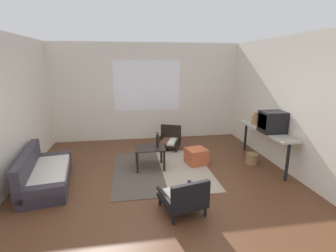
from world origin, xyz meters
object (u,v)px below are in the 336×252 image
object	(u,v)px
coffee_table	(150,152)
console_shelf	(265,133)
ottoman_orange	(196,156)
armchair_striped_foreground	(184,198)
glass_bottle	(157,141)
wicker_basket	(252,159)
couch	(44,174)
clay_vase	(255,120)
armchair_by_window	(170,139)
crt_television	(272,122)

from	to	relation	value
coffee_table	console_shelf	size ratio (longest dim) A/B	0.34
ottoman_orange	console_shelf	world-z (taller)	console_shelf
armchair_striped_foreground	glass_bottle	bearing A→B (deg)	96.30
coffee_table	wicker_basket	world-z (taller)	coffee_table
ottoman_orange	couch	bearing A→B (deg)	-170.68
clay_vase	console_shelf	bearing A→B (deg)	-90.00
wicker_basket	ottoman_orange	bearing A→B (deg)	170.98
ottoman_orange	glass_bottle	bearing A→B (deg)	-176.25
coffee_table	clay_vase	world-z (taller)	clay_vase
armchair_by_window	glass_bottle	distance (m)	1.33
coffee_table	armchair_striped_foreground	size ratio (longest dim) A/B	0.85
couch	crt_television	xyz separation A→B (m)	(4.46, 0.06, 0.80)
glass_bottle	console_shelf	bearing A→B (deg)	-3.28
crt_television	glass_bottle	xyz separation A→B (m)	(-2.32, 0.37, -0.40)
armchair_by_window	ottoman_orange	bearing A→B (deg)	-70.29
crt_television	couch	bearing A→B (deg)	-179.19
coffee_table	ottoman_orange	distance (m)	1.05
clay_vase	glass_bottle	xyz separation A→B (m)	(-2.32, -0.31, -0.29)
crt_television	wicker_basket	size ratio (longest dim) A/B	1.78
console_shelf	clay_vase	bearing A→B (deg)	90.00
clay_vase	couch	bearing A→B (deg)	-170.53
coffee_table	armchair_by_window	bearing A→B (deg)	62.81
console_shelf	armchair_striped_foreground	bearing A→B (deg)	-143.36
couch	glass_bottle	size ratio (longest dim) A/B	5.60
couch	armchair_striped_foreground	size ratio (longest dim) A/B	2.43
crt_television	glass_bottle	distance (m)	2.38
console_shelf	armchair_by_window	bearing A→B (deg)	144.52
armchair_by_window	coffee_table	bearing A→B (deg)	-117.19
couch	ottoman_orange	distance (m)	3.04
console_shelf	wicker_basket	xyz separation A→B (m)	(-0.25, -0.00, -0.58)
crt_television	wicker_basket	bearing A→B (deg)	135.87
ottoman_orange	coffee_table	bearing A→B (deg)	-176.47
glass_bottle	wicker_basket	distance (m)	2.13
glass_bottle	ottoman_orange	bearing A→B (deg)	3.75
glass_bottle	armchair_by_window	bearing A→B (deg)	69.24
armchair_by_window	crt_television	world-z (taller)	crt_television
armchair_by_window	crt_television	bearing A→B (deg)	-40.13
ottoman_orange	console_shelf	bearing A→B (deg)	-7.41
coffee_table	armchair_by_window	size ratio (longest dim) A/B	0.83
wicker_basket	crt_television	bearing A→B (deg)	-44.13
ottoman_orange	crt_television	distance (m)	1.73
armchair_striped_foreground	crt_television	xyz separation A→B (m)	(2.13, 1.34, 0.74)
armchair_by_window	ottoman_orange	xyz separation A→B (m)	(0.41, -1.14, -0.07)
wicker_basket	clay_vase	bearing A→B (deg)	60.68
couch	glass_bottle	xyz separation A→B (m)	(2.14, 0.44, 0.40)
glass_bottle	wicker_basket	world-z (taller)	glass_bottle
couch	coffee_table	distance (m)	2.03
couch	crt_television	size ratio (longest dim) A/B	3.92
couch	ottoman_orange	bearing A→B (deg)	9.32
clay_vase	armchair_by_window	bearing A→B (deg)	154.52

